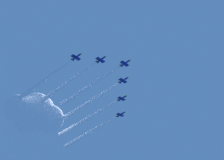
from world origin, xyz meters
TOP-DOWN VIEW (x-y plane):
  - jet_lead at (16.57, -20.49)m, footprint 33.82×67.00m
  - jet_port_inner at (8.89, -35.94)m, footprint 32.56×65.56m
  - jet_starboard_inner at (35.30, -29.96)m, footprint 36.45×73.72m
  - jet_port_mid at (4.51, -55.77)m, footprint 36.33×70.87m
  - jet_starboard_mid at (49.83, -29.09)m, footprint 32.63×64.57m
  - jet_port_outer at (-4.39, -69.63)m, footprint 33.21×66.98m
  - cloud_puff at (43.01, -62.71)m, footprint 50.88×43.47m

SIDE VIEW (x-z plane):
  - jet_port_outer at x=-4.39m, z-range 186.35..190.74m
  - jet_port_mid at x=4.51m, z-range 187.48..191.90m
  - jet_lead at x=16.57m, z-range 187.71..192.06m
  - jet_starboard_mid at x=49.83m, z-range 188.28..192.66m
  - jet_starboard_inner at x=35.30m, z-range 188.68..193.05m
  - jet_port_inner at x=8.89m, z-range 189.17..193.52m
  - cloud_puff at x=43.01m, z-range 175.12..207.75m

